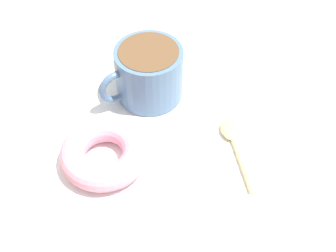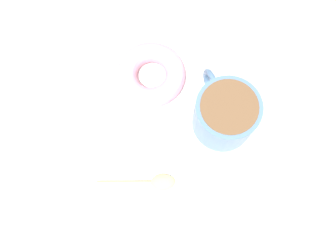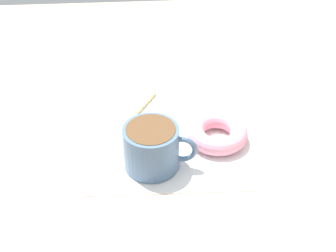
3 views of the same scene
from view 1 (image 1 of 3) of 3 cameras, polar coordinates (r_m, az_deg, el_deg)
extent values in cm
cube|color=tan|center=(60.93, -1.38, -3.27)|extent=(120.00, 120.00, 2.00)
cube|color=white|center=(61.10, 0.00, -1.32)|extent=(30.32, 30.32, 0.30)
cylinder|color=slate|center=(63.77, -2.29, 6.45)|extent=(9.20, 9.20, 7.51)
cylinder|color=brown|center=(61.41, -2.40, 8.89)|extent=(8.00, 8.00, 0.60)
torus|color=slate|center=(62.19, -6.31, 4.77)|extent=(5.18, 1.72, 5.11)
torus|color=pink|center=(57.76, -7.82, -3.34)|extent=(10.78, 10.78, 3.13)
ellipsoid|color=#D8B772|center=(61.62, 7.54, -0.45)|extent=(3.89, 4.32, 0.90)
cylinder|color=#D8B772|center=(58.69, 8.90, -4.44)|extent=(4.96, 7.92, 0.56)
camera|label=2|loc=(0.45, 35.92, 54.45)|focal=40.00mm
camera|label=3|loc=(1.00, -35.72, 47.45)|focal=50.00mm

